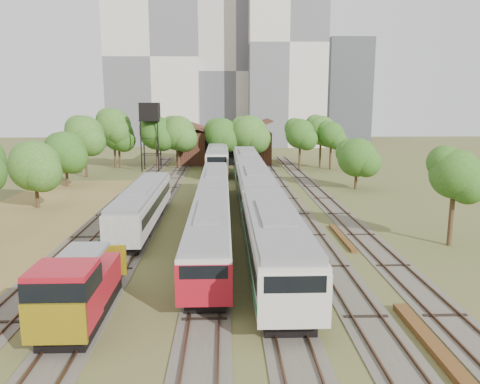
{
  "coord_description": "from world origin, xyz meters",
  "views": [
    {
      "loc": [
        -0.97,
        -25.45,
        10.5
      ],
      "look_at": [
        0.43,
        16.25,
        2.5
      ],
      "focal_mm": 35.0,
      "sensor_mm": 36.0,
      "label": 1
    }
  ],
  "objects_px": {
    "railcar_red_set": "(212,207)",
    "railcar_green_set": "(255,190)",
    "shunter_locomotive": "(77,291)",
    "water_tower": "(150,113)"
  },
  "relations": [
    {
      "from": "railcar_red_set",
      "to": "railcar_green_set",
      "type": "xyz_separation_m",
      "value": [
        4.0,
        6.15,
        0.28
      ]
    },
    {
      "from": "shunter_locomotive",
      "to": "railcar_red_set",
      "type": "bearing_deg",
      "value": 70.94
    },
    {
      "from": "shunter_locomotive",
      "to": "water_tower",
      "type": "bearing_deg",
      "value": 94.82
    },
    {
      "from": "railcar_green_set",
      "to": "railcar_red_set",
      "type": "bearing_deg",
      "value": -123.04
    },
    {
      "from": "shunter_locomotive",
      "to": "water_tower",
      "type": "distance_m",
      "value": 52.82
    },
    {
      "from": "railcar_red_set",
      "to": "shunter_locomotive",
      "type": "height_order",
      "value": "shunter_locomotive"
    },
    {
      "from": "railcar_green_set",
      "to": "shunter_locomotive",
      "type": "distance_m",
      "value": 25.56
    },
    {
      "from": "railcar_green_set",
      "to": "water_tower",
      "type": "relative_size",
      "value": 4.96
    },
    {
      "from": "railcar_red_set",
      "to": "shunter_locomotive",
      "type": "relative_size",
      "value": 4.27
    },
    {
      "from": "shunter_locomotive",
      "to": "water_tower",
      "type": "xyz_separation_m",
      "value": [
        -4.4,
        52.15,
        7.15
      ]
    }
  ]
}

